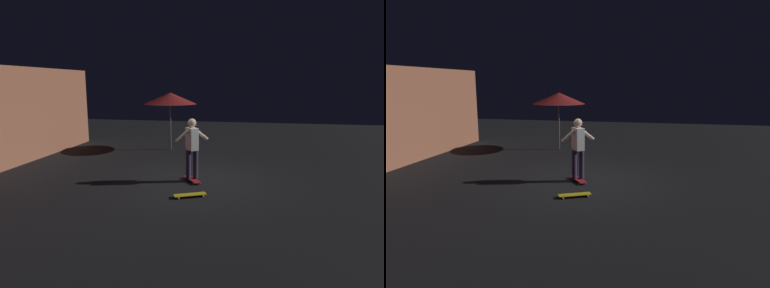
{
  "view_description": "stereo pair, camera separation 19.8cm",
  "coord_description": "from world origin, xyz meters",
  "views": [
    {
      "loc": [
        -8.58,
        -1.45,
        2.68
      ],
      "look_at": [
        -0.04,
        0.14,
        1.05
      ],
      "focal_mm": 30.57,
      "sensor_mm": 36.0,
      "label": 1
    },
    {
      "loc": [
        -8.54,
        -1.65,
        2.68
      ],
      "look_at": [
        -0.04,
        0.14,
        1.05
      ],
      "focal_mm": 30.57,
      "sensor_mm": 36.0,
      "label": 2
    }
  ],
  "objects": [
    {
      "name": "skateboard_spare",
      "position": [
        -1.3,
        -0.04,
        0.06
      ],
      "size": [
        0.51,
        0.79,
        0.07
      ],
      "color": "gold",
      "rests_on": "ground_plane"
    },
    {
      "name": "skater",
      "position": [
        -0.04,
        0.14,
        1.04
      ],
      "size": [
        0.65,
        0.84,
        1.67
      ],
      "color": "#382D4C",
      "rests_on": "skateboard_ridden"
    },
    {
      "name": "patio_umbrella",
      "position": [
        4.14,
        1.81,
        2.07
      ],
      "size": [
        2.1,
        2.1,
        2.3
      ],
      "color": "slate",
      "rests_on": "ground_plane"
    },
    {
      "name": "skateboard_ridden",
      "position": [
        -0.04,
        0.14,
        0.06
      ],
      "size": [
        0.75,
        0.62,
        0.07
      ],
      "color": "#AD1E23",
      "rests_on": "ground_plane"
    },
    {
      "name": "ground_plane",
      "position": [
        0.0,
        0.0,
        0.0
      ],
      "size": [
        28.0,
        28.0,
        0.0
      ],
      "primitive_type": "plane",
      "color": "black"
    }
  ]
}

